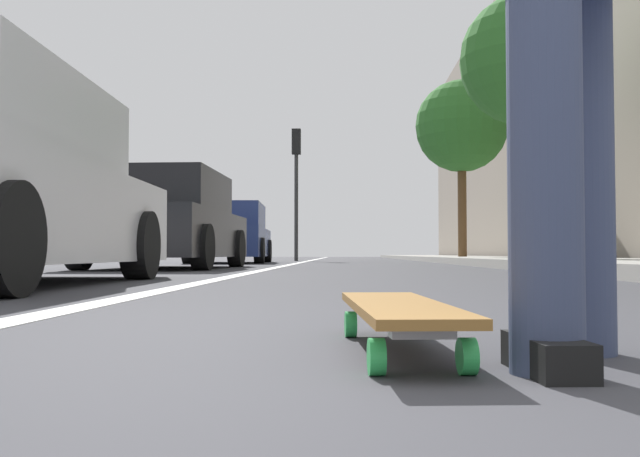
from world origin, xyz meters
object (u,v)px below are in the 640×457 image
Objects in this scene: street_tree_mid at (526,61)px; street_tree_far at (462,127)px; parked_car_mid at (166,223)px; parked_car_far at (231,235)px; traffic_light at (296,170)px; skateboard at (398,312)px; pedestrian_distant at (537,215)px.

street_tree_mid is 7.40m from street_tree_far.
street_tree_far is at bearing -31.58° from parked_car_mid.
parked_car_far is 1.05× the size of traffic_light.
skateboard is 0.19× the size of parked_car_far.
pedestrian_distant reaches higher than skateboard.
skateboard is at bearing -169.38° from parked_car_far.
parked_car_mid is 0.77× the size of street_tree_far.
skateboard is 20.70m from traffic_light.
traffic_light reaches higher than pedestrian_distant.
parked_car_far is 0.81× the size of street_tree_far.
skateboard is 11.01m from pedestrian_distant.
parked_car_mid is 2.65× the size of pedestrian_distant.
pedestrian_distant is at bearing 178.72° from street_tree_far.
street_tree_mid is 0.97× the size of street_tree_far.
street_tree_far is (3.60, -6.33, 3.32)m from parked_car_far.
traffic_light reaches higher than skateboard.
street_tree_far is (7.40, 0.00, 0.07)m from street_tree_mid.
traffic_light is 0.77× the size of street_tree_far.
street_tree_far reaches higher than street_tree_mid.
street_tree_far is at bearing -1.28° from pedestrian_distant.
street_tree_mid is (2.79, -6.26, 3.23)m from parked_car_mid.
parked_car_mid is 0.80× the size of street_tree_mid.
street_tree_far is at bearing 0.00° from street_tree_mid.
parked_car_far is (15.68, 2.94, 0.60)m from skateboard.
parked_car_far is 5.41m from traffic_light.
street_tree_mid is at bearing 180.00° from street_tree_far.
parked_car_mid reaches higher than skateboard.
skateboard is 9.57m from parked_car_mid.
pedestrian_distant is (10.51, -3.19, 0.81)m from skateboard.
traffic_light is at bearing 4.56° from skateboard.
traffic_light reaches higher than parked_car_far.
parked_car_mid is 11.62m from traffic_light.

